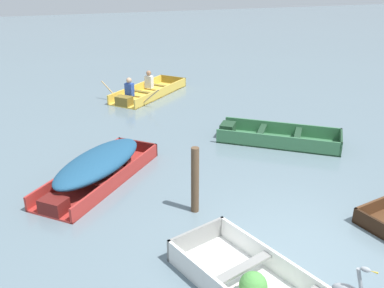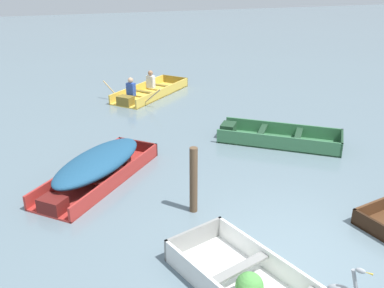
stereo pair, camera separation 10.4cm
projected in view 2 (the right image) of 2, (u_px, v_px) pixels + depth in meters
ground_plane at (294, 254)px, 6.97m from camera, size 80.00×80.00×0.00m
skiff_green_near_moored at (274, 137)px, 11.37m from camera, size 3.18×2.77×0.38m
skiff_red_far_moored at (98, 165)px, 9.23m from camera, size 3.07×3.20×0.64m
rowboat_yellow_with_crew at (148, 92)px, 15.36m from camera, size 3.35×3.27×0.90m
mooring_post at (194, 180)px, 7.95m from camera, size 0.15×0.15×1.32m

